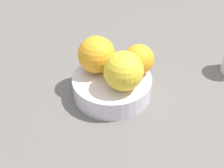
{
  "coord_description": "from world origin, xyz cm",
  "views": [
    {
      "loc": [
        45.1,
        8.63,
        40.83
      ],
      "look_at": [
        0.0,
        0.0,
        2.57
      ],
      "focal_mm": 45.72,
      "sensor_mm": 36.0,
      "label": 1
    }
  ],
  "objects_px": {
    "fruit_bowl": "(112,86)",
    "orange_in_bowl_2": "(139,59)",
    "orange_in_bowl_0": "(97,55)",
    "orange_in_bowl_1": "(124,71)"
  },
  "relations": [
    {
      "from": "orange_in_bowl_0",
      "to": "orange_in_bowl_2",
      "type": "height_order",
      "value": "orange_in_bowl_0"
    },
    {
      "from": "fruit_bowl",
      "to": "orange_in_bowl_1",
      "type": "bearing_deg",
      "value": 48.75
    },
    {
      "from": "fruit_bowl",
      "to": "orange_in_bowl_2",
      "type": "relative_size",
      "value": 2.63
    },
    {
      "from": "orange_in_bowl_1",
      "to": "orange_in_bowl_2",
      "type": "distance_m",
      "value": 0.06
    },
    {
      "from": "orange_in_bowl_1",
      "to": "orange_in_bowl_2",
      "type": "height_order",
      "value": "orange_in_bowl_1"
    },
    {
      "from": "fruit_bowl",
      "to": "orange_in_bowl_2",
      "type": "bearing_deg",
      "value": 121.48
    },
    {
      "from": "fruit_bowl",
      "to": "orange_in_bowl_2",
      "type": "xyz_separation_m",
      "value": [
        -0.03,
        0.05,
        0.05
      ]
    },
    {
      "from": "orange_in_bowl_0",
      "to": "orange_in_bowl_2",
      "type": "distance_m",
      "value": 0.09
    },
    {
      "from": "orange_in_bowl_0",
      "to": "orange_in_bowl_1",
      "type": "distance_m",
      "value": 0.08
    },
    {
      "from": "fruit_bowl",
      "to": "orange_in_bowl_2",
      "type": "height_order",
      "value": "orange_in_bowl_2"
    }
  ]
}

